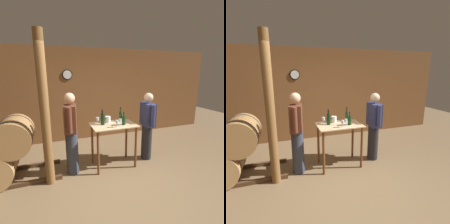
% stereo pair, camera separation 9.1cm
% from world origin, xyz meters
% --- Properties ---
extents(ground_plane, '(14.00, 14.00, 0.00)m').
position_xyz_m(ground_plane, '(0.00, 0.00, 0.00)').
color(ground_plane, brown).
extents(back_wall, '(8.40, 0.08, 2.70)m').
position_xyz_m(back_wall, '(-0.00, 2.70, 1.35)').
color(back_wall, brown).
rests_on(back_wall, ground_plane).
extents(tasting_table, '(0.95, 0.61, 0.94)m').
position_xyz_m(tasting_table, '(0.12, 0.86, 0.72)').
color(tasting_table, '#D1B284').
rests_on(tasting_table, ground_plane).
extents(wooden_post, '(0.16, 0.16, 2.70)m').
position_xyz_m(wooden_post, '(-1.21, 0.68, 1.35)').
color(wooden_post, brown).
rests_on(wooden_post, ground_plane).
extents(wine_bottle_far_left, '(0.08, 0.08, 0.29)m').
position_xyz_m(wine_bottle_far_left, '(-0.10, 0.94, 1.05)').
color(wine_bottle_far_left, black).
rests_on(wine_bottle_far_left, tasting_table).
extents(wine_bottle_left, '(0.06, 0.06, 0.30)m').
position_xyz_m(wine_bottle_left, '(-0.07, 1.07, 1.05)').
color(wine_bottle_left, black).
rests_on(wine_bottle_left, tasting_table).
extents(wine_bottle_center, '(0.08, 0.08, 0.27)m').
position_xyz_m(wine_bottle_center, '(0.31, 0.78, 1.05)').
color(wine_bottle_center, '#193819').
rests_on(wine_bottle_center, tasting_table).
extents(wine_bottle_right, '(0.07, 0.07, 0.32)m').
position_xyz_m(wine_bottle_right, '(0.35, 1.06, 1.06)').
color(wine_bottle_right, '#193819').
rests_on(wine_bottle_right, tasting_table).
extents(wine_glass_near_left, '(0.07, 0.07, 0.14)m').
position_xyz_m(wine_glass_near_left, '(-0.18, 1.05, 1.04)').
color(wine_glass_near_left, silver).
rests_on(wine_glass_near_left, tasting_table).
extents(wine_glass_near_center, '(0.06, 0.06, 0.15)m').
position_xyz_m(wine_glass_near_center, '(0.12, 0.68, 1.05)').
color(wine_glass_near_center, silver).
rests_on(wine_glass_near_center, tasting_table).
extents(wine_glass_near_right, '(0.06, 0.06, 0.14)m').
position_xyz_m(wine_glass_near_right, '(0.22, 0.75, 1.04)').
color(wine_glass_near_right, silver).
rests_on(wine_glass_near_right, tasting_table).
extents(ice_bucket, '(0.12, 0.12, 0.14)m').
position_xyz_m(ice_bucket, '(0.05, 1.05, 1.01)').
color(ice_bucket, white).
rests_on(ice_bucket, tasting_table).
extents(person_host, '(0.29, 0.58, 1.65)m').
position_xyz_m(person_host, '(-0.77, 0.87, 0.87)').
color(person_host, '#333847').
rests_on(person_host, ground_plane).
extents(person_visitor_with_scarf, '(0.25, 0.59, 1.57)m').
position_xyz_m(person_visitor_with_scarf, '(0.96, 0.90, 0.83)').
color(person_visitor_with_scarf, '#232328').
rests_on(person_visitor_with_scarf, ground_plane).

